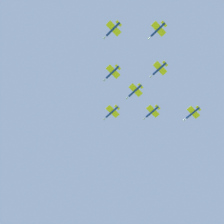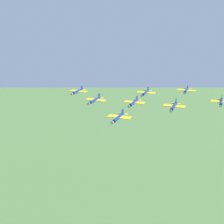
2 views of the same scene
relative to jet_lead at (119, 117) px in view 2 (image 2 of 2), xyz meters
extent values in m
cylinder|color=navy|center=(0.01, 0.27, -0.01)|extent=(1.55, 10.04, 1.22)
cone|color=#9EA3AD|center=(-0.19, -5.84, -0.01)|extent=(1.23, 2.26, 1.16)
cube|color=yellow|center=(0.03, 0.82, -0.07)|extent=(9.01, 3.85, 0.20)
cube|color=yellow|center=(0.15, 4.64, -0.01)|extent=(3.83, 1.68, 0.20)
cube|color=navy|center=(0.15, 4.56, 0.99)|extent=(0.24, 1.78, 2.00)
cylinder|color=navy|center=(17.97, 17.08, 1.46)|extent=(1.55, 10.04, 1.22)
cone|color=#9EA3AD|center=(17.77, 10.96, 1.46)|extent=(1.23, 2.26, 1.16)
cube|color=yellow|center=(17.99, 17.63, 1.41)|extent=(9.01, 3.85, 0.20)
cube|color=yellow|center=(18.12, 21.45, 1.46)|extent=(3.83, 1.68, 0.20)
cube|color=navy|center=(18.11, 21.36, 2.46)|extent=(0.24, 1.78, 2.00)
cylinder|color=navy|center=(-16.80, 18.23, 0.84)|extent=(1.55, 10.04, 1.22)
cone|color=#9EA3AD|center=(-17.00, 12.12, 0.84)|extent=(1.23, 2.26, 1.16)
cube|color=yellow|center=(-16.78, 18.78, 0.79)|extent=(9.01, 3.85, 0.20)
cube|color=yellow|center=(-16.66, 22.61, 0.84)|extent=(3.83, 1.68, 0.20)
cube|color=navy|center=(-16.66, 22.52, 1.84)|extent=(0.24, 1.78, 2.00)
cylinder|color=navy|center=(0.64, 19.39, 0.92)|extent=(1.55, 10.04, 1.22)
cone|color=#9EA3AD|center=(0.44, 13.28, 0.92)|extent=(1.23, 2.26, 1.16)
cube|color=yellow|center=(0.66, 19.95, 0.87)|extent=(9.01, 3.85, 0.20)
cube|color=yellow|center=(0.79, 23.77, 0.92)|extent=(3.83, 1.68, 0.20)
cube|color=navy|center=(0.78, 23.68, 1.92)|extent=(0.24, 1.78, 2.00)
cylinder|color=navy|center=(35.93, 33.88, 0.62)|extent=(1.55, 10.04, 1.22)
cone|color=#9EA3AD|center=(35.73, 27.77, 0.62)|extent=(1.23, 2.26, 1.16)
cube|color=yellow|center=(35.95, 34.44, 0.56)|extent=(9.01, 3.85, 0.20)
cube|color=yellow|center=(36.08, 38.26, 0.62)|extent=(3.83, 1.68, 0.20)
cube|color=navy|center=(36.07, 38.17, 1.62)|extent=(0.24, 1.78, 2.00)
cylinder|color=navy|center=(-33.61, 36.19, -0.24)|extent=(1.55, 10.04, 1.22)
cone|color=#9EA3AD|center=(-33.81, 30.08, -0.24)|extent=(1.23, 2.26, 1.16)
cube|color=yellow|center=(-33.59, 36.74, -0.30)|extent=(9.01, 3.85, 0.20)
cube|color=yellow|center=(-33.46, 40.57, -0.24)|extent=(3.83, 1.68, 0.20)
cube|color=navy|center=(-33.47, 40.48, 0.76)|extent=(0.24, 1.78, 2.00)
cylinder|color=navy|center=(1.28, 38.51, 1.07)|extent=(1.55, 10.04, 1.22)
cone|color=#9EA3AD|center=(1.07, 32.40, 1.07)|extent=(1.23, 2.26, 1.16)
cube|color=yellow|center=(1.29, 39.07, 1.01)|extent=(9.01, 3.85, 0.20)
cube|color=yellow|center=(1.42, 42.89, 1.07)|extent=(3.83, 1.68, 0.20)
cube|color=navy|center=(1.42, 42.80, 2.07)|extent=(0.24, 1.78, 2.00)
cylinder|color=navy|center=(19.12, 51.85, 0.77)|extent=(1.55, 10.04, 1.22)
cone|color=#9EA3AD|center=(18.92, 45.74, 0.77)|extent=(1.23, 2.26, 1.16)
cube|color=yellow|center=(19.14, 52.40, 0.71)|extent=(9.01, 3.85, 0.20)
cube|color=yellow|center=(19.27, 56.22, 0.77)|extent=(3.83, 1.68, 0.20)
cube|color=navy|center=(19.26, 56.13, 1.77)|extent=(0.24, 1.78, 2.00)
camera|label=1|loc=(56.04, 51.62, -171.81)|focal=49.55mm
camera|label=2|loc=(33.52, -104.00, 34.67)|focal=49.41mm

